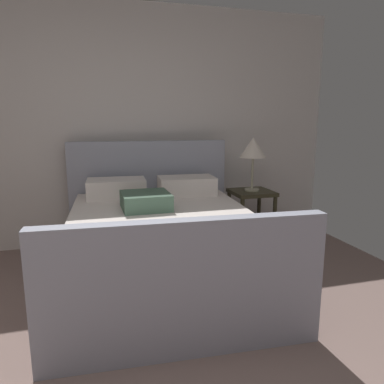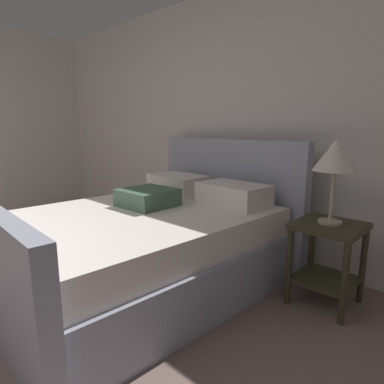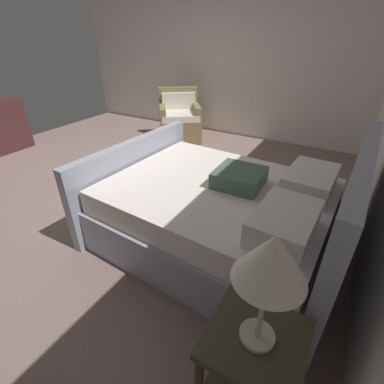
# 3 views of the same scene
# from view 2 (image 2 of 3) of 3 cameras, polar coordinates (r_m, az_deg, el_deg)

# --- Properties ---
(wall_back) EXTENTS (5.49, 0.12, 2.59)m
(wall_back) POSITION_cam_2_polar(r_m,az_deg,el_deg) (3.69, 2.01, 11.86)
(wall_back) COLOR silver
(wall_back) RESTS_ON ground
(bed) EXTENTS (1.80, 2.21, 1.15)m
(bed) POSITION_cam_2_polar(r_m,az_deg,el_deg) (2.65, -7.83, -8.82)
(bed) COLOR #9B9FB0
(bed) RESTS_ON ground
(nightstand_right) EXTENTS (0.44, 0.44, 0.60)m
(nightstand_right) POSITION_cam_2_polar(r_m,az_deg,el_deg) (2.52, 22.67, -9.39)
(nightstand_right) COLOR #383420
(nightstand_right) RESTS_ON ground
(table_lamp_right) EXTENTS (0.29, 0.29, 0.58)m
(table_lamp_right) POSITION_cam_2_polar(r_m,az_deg,el_deg) (2.38, 23.87, 5.61)
(table_lamp_right) COLOR #B7B293
(table_lamp_right) RESTS_ON nightstand_right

